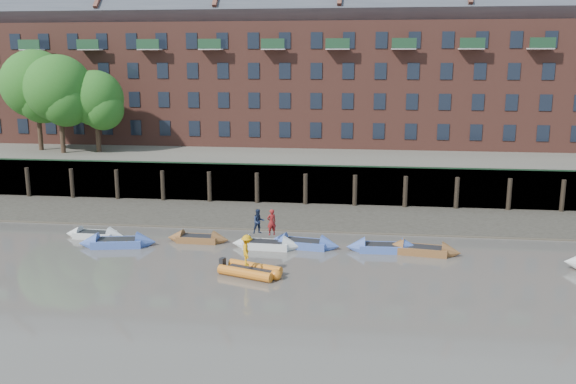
% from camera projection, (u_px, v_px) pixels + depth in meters
% --- Properties ---
extents(ground, '(220.00, 220.00, 0.00)m').
position_uv_depth(ground, '(304.00, 314.00, 28.42)').
color(ground, '#5C564F').
rests_on(ground, ground).
extents(foreshore, '(110.00, 8.00, 0.50)m').
position_uv_depth(foreshore, '(327.00, 217.00, 45.88)').
color(foreshore, '#3D382F').
rests_on(foreshore, ground).
extents(mud_band, '(110.00, 1.60, 0.10)m').
position_uv_depth(mud_band, '(324.00, 230.00, 42.58)').
color(mud_band, '#4C4336').
rests_on(mud_band, ground).
extents(river_wall, '(110.00, 1.23, 3.30)m').
position_uv_depth(river_wall, '(331.00, 185.00, 49.79)').
color(river_wall, '#2D2A26').
rests_on(river_wall, ground).
extents(bank_terrace, '(110.00, 28.00, 3.20)m').
position_uv_depth(bank_terrace, '(338.00, 159.00, 63.00)').
color(bank_terrace, '#5E594D').
rests_on(bank_terrace, ground).
extents(apartment_terrace, '(80.60, 15.56, 20.98)m').
position_uv_depth(apartment_terrace, '(340.00, 48.00, 61.58)').
color(apartment_terrace, brown).
rests_on(apartment_terrace, bank_terrace).
extents(tree_cluster, '(11.76, 7.74, 9.40)m').
position_uv_depth(tree_cluster, '(57.00, 89.00, 56.10)').
color(tree_cluster, '#3A281C').
rests_on(tree_cluster, bank_terrace).
extents(rowboat_0, '(4.16, 1.36, 1.19)m').
position_uv_depth(rowboat_0, '(95.00, 235.00, 40.59)').
color(rowboat_0, silver).
rests_on(rowboat_0, ground).
extents(rowboat_1, '(5.02, 2.30, 1.41)m').
position_uv_depth(rowboat_1, '(118.00, 243.00, 38.72)').
color(rowboat_1, '#4561B2').
rests_on(rowboat_1, ground).
extents(rowboat_2, '(4.14, 1.32, 1.19)m').
position_uv_depth(rowboat_2, '(198.00, 239.00, 39.69)').
color(rowboat_2, brown).
rests_on(rowboat_2, ground).
extents(rowboat_3, '(4.49, 1.49, 1.29)m').
position_uv_depth(rowboat_3, '(266.00, 245.00, 38.36)').
color(rowboat_3, silver).
rests_on(rowboat_3, ground).
extents(rowboat_4, '(4.77, 1.98, 1.34)m').
position_uv_depth(rowboat_4, '(303.00, 244.00, 38.52)').
color(rowboat_4, '#4561B2').
rests_on(rowboat_4, ground).
extents(rowboat_5, '(4.60, 1.47, 1.32)m').
position_uv_depth(rowboat_5, '(383.00, 248.00, 37.72)').
color(rowboat_5, '#4561B2').
rests_on(rowboat_5, ground).
extents(rowboat_6, '(4.71, 1.98, 1.32)m').
position_uv_depth(rowboat_6, '(423.00, 250.00, 37.22)').
color(rowboat_6, brown).
rests_on(rowboat_6, ground).
extents(rib_tender, '(3.63, 2.66, 0.61)m').
position_uv_depth(rib_tender, '(252.00, 271.00, 33.51)').
color(rib_tender, orange).
rests_on(rib_tender, ground).
extents(person_rower_a, '(0.73, 0.66, 1.66)m').
position_uv_depth(person_rower_a, '(272.00, 222.00, 38.04)').
color(person_rower_a, maroon).
rests_on(person_rower_a, rowboat_3).
extents(person_rower_b, '(0.95, 0.86, 1.58)m').
position_uv_depth(person_rower_b, '(259.00, 221.00, 38.38)').
color(person_rower_b, '#19233F').
rests_on(person_rower_b, rowboat_3).
extents(person_rib_crew, '(0.84, 1.22, 1.73)m').
position_uv_depth(person_rib_crew, '(247.00, 250.00, 33.27)').
color(person_rib_crew, orange).
rests_on(person_rib_crew, rib_tender).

